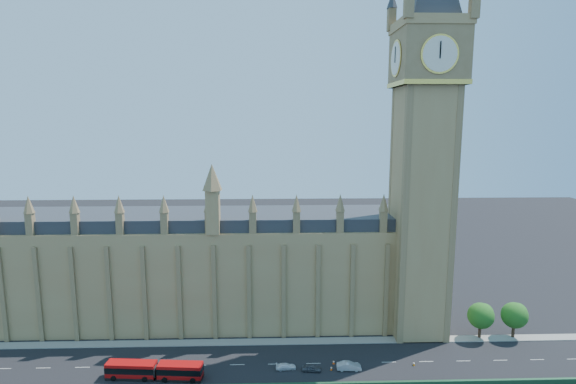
{
  "coord_description": "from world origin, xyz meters",
  "views": [
    {
      "loc": [
        3.91,
        -87.24,
        50.65
      ],
      "look_at": [
        6.96,
        10.0,
        34.99
      ],
      "focal_mm": 28.0,
      "sensor_mm": 36.0,
      "label": 1
    }
  ],
  "objects_px": {
    "car_silver": "(349,366)",
    "red_bus": "(154,370)",
    "car_grey": "(311,368)",
    "car_white": "(286,366)"
  },
  "relations": [
    {
      "from": "car_silver",
      "to": "red_bus",
      "type": "bearing_deg",
      "value": 95.51
    },
    {
      "from": "red_bus",
      "to": "car_silver",
      "type": "relative_size",
      "value": 3.85
    },
    {
      "from": "car_grey",
      "to": "car_silver",
      "type": "xyz_separation_m",
      "value": [
        7.74,
        0.26,
        0.17
      ]
    },
    {
      "from": "red_bus",
      "to": "car_silver",
      "type": "bearing_deg",
      "value": 7.26
    },
    {
      "from": "red_bus",
      "to": "car_white",
      "type": "height_order",
      "value": "red_bus"
    },
    {
      "from": "car_grey",
      "to": "car_white",
      "type": "bearing_deg",
      "value": 86.13
    },
    {
      "from": "red_bus",
      "to": "car_silver",
      "type": "distance_m",
      "value": 39.07
    },
    {
      "from": "car_silver",
      "to": "car_white",
      "type": "distance_m",
      "value": 12.92
    },
    {
      "from": "red_bus",
      "to": "car_silver",
      "type": "xyz_separation_m",
      "value": [
        39.02,
        1.76,
        -0.89
      ]
    },
    {
      "from": "car_white",
      "to": "red_bus",
      "type": "bearing_deg",
      "value": 89.69
    }
  ]
}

